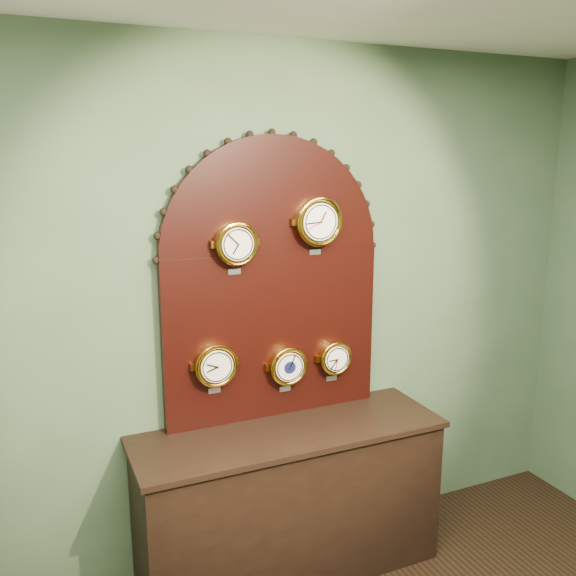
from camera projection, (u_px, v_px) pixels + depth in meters
name	position (u px, v px, depth m)	size (l,w,h in m)	color
wall_back	(269.00, 311.00, 3.31)	(4.00, 4.00, 0.00)	#445D3F
shop_counter	(290.00, 503.00, 3.28)	(1.60, 0.50, 0.80)	black
display_board	(273.00, 272.00, 3.21)	(1.26, 0.06, 1.53)	black
roman_clock	(236.00, 244.00, 3.03)	(0.22, 0.08, 0.27)	gold
arabic_clock	(318.00, 221.00, 3.19)	(0.26, 0.08, 0.31)	gold
hygrometer	(215.00, 365.00, 3.11)	(0.23, 0.08, 0.28)	gold
barometer	(287.00, 366.00, 3.29)	(0.21, 0.08, 0.27)	gold
tide_clock	(334.00, 358.00, 3.40)	(0.19, 0.08, 0.24)	gold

